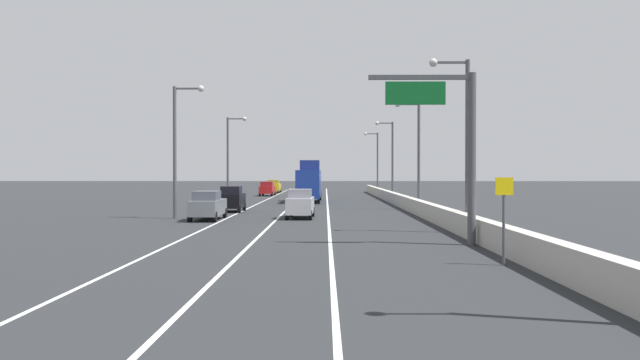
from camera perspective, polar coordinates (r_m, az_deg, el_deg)
ground_plane at (r=66.10m, az=-0.63°, el=-2.04°), size 320.00×320.00×0.00m
lane_stripe_left at (r=57.50m, az=-6.30°, el=-2.46°), size 0.16×130.00×0.00m
lane_stripe_center at (r=57.20m, az=-2.81°, el=-2.47°), size 0.16×130.00×0.00m
lane_stripe_right at (r=57.10m, az=0.70°, el=-2.48°), size 0.16×130.00×0.00m
jersey_barrier_right at (r=42.67m, az=9.90°, el=-2.83°), size 0.60×120.00×1.10m
overhead_sign_gantry at (r=27.88m, az=12.17°, el=3.89°), size 4.68×0.36×7.50m
speed_advisory_sign at (r=22.20m, az=16.39°, el=-2.97°), size 0.60×0.11×3.00m
lamp_post_right_second at (r=33.58m, az=12.81°, el=4.31°), size 2.14×0.44×9.12m
lamp_post_right_third at (r=53.50m, az=8.68°, el=2.97°), size 2.14×0.44×9.12m
lamp_post_right_fourth at (r=73.50m, az=6.40°, el=2.36°), size 2.14×0.44×9.12m
lamp_post_right_fifth at (r=93.57m, az=5.09°, el=2.00°), size 2.14×0.44×9.12m
lamp_post_left_mid at (r=43.99m, az=-12.72°, el=3.45°), size 2.14×0.44×9.12m
lamp_post_left_far at (r=67.78m, az=-8.16°, el=2.49°), size 2.14×0.44×9.12m
car_yellow_0 at (r=96.65m, az=-4.22°, el=-0.59°), size 1.99×4.49×1.99m
car_silver_1 at (r=43.16m, az=-1.81°, el=-2.17°), size 1.89×4.35×2.02m
car_gray_2 at (r=42.30m, az=-10.16°, el=-2.29°), size 1.83×4.80×1.94m
car_black_3 at (r=50.76m, az=-8.01°, el=-1.73°), size 1.77×4.04×2.07m
car_red_4 at (r=84.44m, az=-4.81°, el=-0.80°), size 1.97×4.19×1.93m
car_white_5 at (r=91.84m, az=-0.46°, el=-0.65°), size 1.86×4.60×1.99m
box_truck at (r=66.80m, az=-0.99°, el=-0.25°), size 2.57×9.53×4.49m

